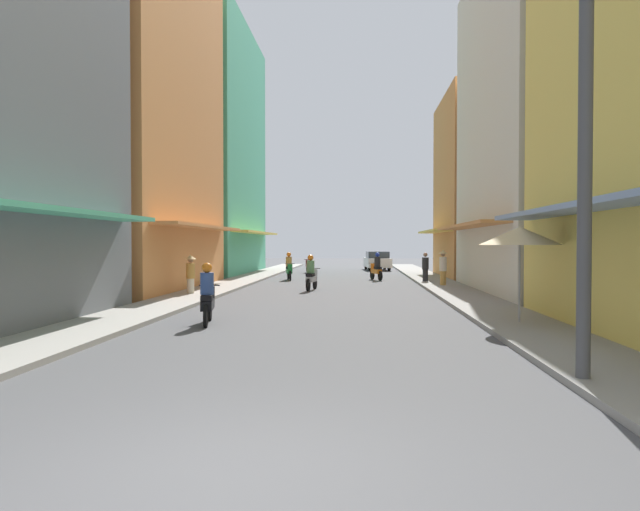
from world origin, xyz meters
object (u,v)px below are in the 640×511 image
object	(u,v)px
pedestrian_crossing	(425,268)
motorbike_green	(289,268)
parked_car	(377,261)
motorbike_orange	(376,268)
motorbike_silver	(311,274)
pedestrian_foreground	(443,267)
motorbike_maroon	(309,266)
motorbike_black	(208,297)
pedestrian_far	(191,273)
utility_pole	(586,105)
vendor_umbrella	(520,236)

from	to	relation	value
pedestrian_crossing	motorbike_green	bearing A→B (deg)	164.43
motorbike_green	parked_car	bearing A→B (deg)	66.61
motorbike_green	motorbike_orange	world-z (taller)	same
motorbike_silver	pedestrian_foreground	xyz separation A→B (m)	(6.02, 2.02, 0.28)
motorbike_silver	motorbike_maroon	size ratio (longest dim) A/B	1.02
motorbike_black	motorbike_maroon	size ratio (longest dim) A/B	1.01
parked_car	pedestrian_far	world-z (taller)	pedestrian_far
motorbike_orange	pedestrian_far	distance (m)	12.70
motorbike_black	motorbike_green	bearing A→B (deg)	90.21
motorbike_silver	utility_pole	world-z (taller)	utility_pole
motorbike_maroon	utility_pole	size ratio (longest dim) A/B	0.22
motorbike_maroon	pedestrian_crossing	bearing A→B (deg)	-54.66
parked_car	vendor_umbrella	world-z (taller)	vendor_umbrella
motorbike_black	pedestrian_foreground	bearing A→B (deg)	58.06
motorbike_green	pedestrian_crossing	distance (m)	7.63
pedestrian_crossing	motorbike_black	bearing A→B (deg)	-115.59
motorbike_green	motorbike_orange	distance (m)	4.91
motorbike_black	motorbike_maroon	bearing A→B (deg)	89.20
motorbike_orange	motorbike_maroon	bearing A→B (deg)	121.11
motorbike_orange	pedestrian_far	world-z (taller)	pedestrian_far
motorbike_orange	pedestrian_crossing	bearing A→B (deg)	-43.81
motorbike_silver	vendor_umbrella	xyz separation A→B (m)	(6.06, -10.35, 1.54)
motorbike_orange	pedestrian_foreground	size ratio (longest dim) A/B	0.99
motorbike_green	motorbike_maroon	xyz separation A→B (m)	(0.41, 7.74, -0.20)
motorbike_green	motorbike_silver	xyz separation A→B (m)	(1.84, -6.79, 0.00)
motorbike_silver	parked_car	bearing A→B (deg)	79.64
parked_car	pedestrian_foreground	xyz separation A→B (m)	(2.52, -17.12, 0.25)
motorbike_black	pedestrian_far	xyz separation A→B (m)	(-2.69, 7.35, 0.21)
motorbike_silver	pedestrian_foreground	distance (m)	6.35
pedestrian_crossing	motorbike_orange	bearing A→B (deg)	136.19
motorbike_orange	utility_pole	xyz separation A→B (m)	(2.25, -23.35, 3.33)
motorbike_black	parked_car	size ratio (longest dim) A/B	0.42
motorbike_black	utility_pole	world-z (taller)	utility_pole
motorbike_black	utility_pole	size ratio (longest dim) A/B	0.23
motorbike_green	utility_pole	size ratio (longest dim) A/B	0.23
parked_car	motorbike_green	bearing A→B (deg)	-113.39
pedestrian_foreground	pedestrian_far	size ratio (longest dim) A/B	1.09
motorbike_orange	motorbike_silver	bearing A→B (deg)	-113.32
pedestrian_foreground	pedestrian_far	bearing A→B (deg)	-153.83
motorbike_black	pedestrian_far	world-z (taller)	pedestrian_far
motorbike_green	vendor_umbrella	xyz separation A→B (m)	(7.90, -17.15, 1.54)
motorbike_green	parked_car	world-z (taller)	motorbike_green
motorbike_green	motorbike_black	distance (m)	17.27
motorbike_silver	utility_pole	xyz separation A→B (m)	(5.31, -16.25, 3.33)
pedestrian_crossing	vendor_umbrella	distance (m)	15.18
motorbike_black	motorbike_orange	distance (m)	18.23
utility_pole	motorbike_orange	bearing A→B (deg)	95.51
motorbike_black	motorbike_maroon	world-z (taller)	motorbike_black
parked_car	pedestrian_far	bearing A→B (deg)	-109.68
pedestrian_far	vendor_umbrella	xyz separation A→B (m)	(10.53, -7.23, 1.34)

